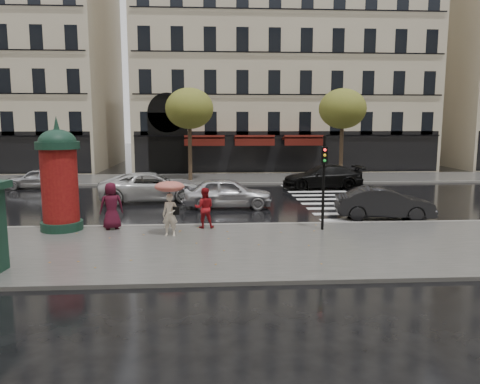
{
  "coord_description": "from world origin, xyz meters",
  "views": [
    {
      "loc": [
        -0.54,
        -15.65,
        4.23
      ],
      "look_at": [
        0.54,
        1.5,
        1.66
      ],
      "focal_mm": 35.0,
      "sensor_mm": 36.0,
      "label": 1
    }
  ],
  "objects": [
    {
      "name": "woman_umbrella",
      "position": [
        -2.03,
        1.17,
        1.49
      ],
      "size": [
        1.08,
        1.08,
        2.08
      ],
      "color": "#F0DEC6",
      "rests_on": "near_sidewalk"
    },
    {
      "name": "traffic_light",
      "position": [
        3.74,
        1.73,
        2.31
      ],
      "size": [
        0.25,
        0.35,
        3.62
      ],
      "color": "black",
      "rests_on": "near_sidewalk"
    },
    {
      "name": "car_white",
      "position": [
        -3.71,
        9.61,
        0.78
      ],
      "size": [
        5.92,
        3.33,
        1.56
      ],
      "primitive_type": "imported",
      "rotation": [
        0.0,
        0.0,
        1.71
      ],
      "color": "silver",
      "rests_on": "ground"
    },
    {
      "name": "bldg_far_corner",
      "position": [
        6.0,
        30.0,
        11.31
      ],
      "size": [
        26.0,
        14.0,
        22.9
      ],
      "color": "#B7A88C",
      "rests_on": "ground"
    },
    {
      "name": "woman_red",
      "position": [
        -0.8,
        2.4,
        0.91
      ],
      "size": [
        0.78,
        0.61,
        1.59
      ],
      "primitive_type": "imported",
      "rotation": [
        0.0,
        0.0,
        3.14
      ],
      "color": "maroon",
      "rests_on": "near_sidewalk"
    },
    {
      "name": "morris_column",
      "position": [
        -6.29,
        2.4,
        2.2
      ],
      "size": [
        1.62,
        1.62,
        4.35
      ],
      "color": "#123023",
      "rests_on": "near_sidewalk"
    },
    {
      "name": "near_sidewalk",
      "position": [
        0.0,
        -0.5,
        0.06
      ],
      "size": [
        90.0,
        7.0,
        0.12
      ],
      "primitive_type": "cube",
      "color": "#474744",
      "rests_on": "ground"
    },
    {
      "name": "far_sidewalk",
      "position": [
        0.0,
        19.0,
        0.06
      ],
      "size": [
        90.0,
        6.0,
        0.12
      ],
      "primitive_type": "cube",
      "color": "#474744",
      "rests_on": "ground"
    },
    {
      "name": "zebra_crossing",
      "position": [
        6.0,
        9.6,
        0.01
      ],
      "size": [
        3.6,
        11.75,
        0.01
      ],
      "primitive_type": "cube",
      "color": "silver",
      "rests_on": "ground"
    },
    {
      "name": "car_darkgrey",
      "position": [
        7.09,
        4.2,
        0.69
      ],
      "size": [
        4.36,
        2.03,
        1.38
      ],
      "primitive_type": "imported",
      "rotation": [
        0.0,
        0.0,
        1.43
      ],
      "color": "black",
      "rests_on": "ground"
    },
    {
      "name": "tree_far_left",
      "position": [
        -2.0,
        18.0,
        5.17
      ],
      "size": [
        3.4,
        3.4,
        6.64
      ],
      "color": "#38281C",
      "rests_on": "ground"
    },
    {
      "name": "man_burgundy",
      "position": [
        -4.39,
        2.4,
        1.03
      ],
      "size": [
        1.03,
        0.83,
        1.83
      ],
      "primitive_type": "imported",
      "rotation": [
        0.0,
        0.0,
        3.45
      ],
      "color": "#420D1D",
      "rests_on": "near_sidewalk"
    },
    {
      "name": "car_silver",
      "position": [
        0.3,
        7.32,
        0.76
      ],
      "size": [
        4.46,
        1.84,
        1.51
      ],
      "primitive_type": "imported",
      "rotation": [
        0.0,
        0.0,
        1.56
      ],
      "color": "silver",
      "rests_on": "ground"
    },
    {
      "name": "ground",
      "position": [
        0.0,
        0.0,
        0.0
      ],
      "size": [
        160.0,
        160.0,
        0.0
      ],
      "primitive_type": "plane",
      "color": "black",
      "rests_on": "ground"
    },
    {
      "name": "car_far_silver",
      "position": [
        -11.73,
        15.0,
        0.65
      ],
      "size": [
        3.87,
        1.72,
        1.29
      ],
      "primitive_type": "imported",
      "rotation": [
        0.0,
        0.0,
        -1.52
      ],
      "color": "#B7B7BC",
      "rests_on": "ground"
    },
    {
      "name": "near_kerb",
      "position": [
        0.0,
        3.0,
        0.07
      ],
      "size": [
        90.0,
        0.25,
        0.14
      ],
      "primitive_type": "cube",
      "color": "slate",
      "rests_on": "ground"
    },
    {
      "name": "far_kerb",
      "position": [
        0.0,
        16.0,
        0.07
      ],
      "size": [
        90.0,
        0.25,
        0.14
      ],
      "primitive_type": "cube",
      "color": "slate",
      "rests_on": "ground"
    },
    {
      "name": "tree_far_right",
      "position": [
        9.0,
        18.0,
        5.17
      ],
      "size": [
        3.4,
        3.4,
        6.64
      ],
      "color": "#38281C",
      "rests_on": "ground"
    },
    {
      "name": "car_black",
      "position": [
        6.65,
        13.87,
        0.74
      ],
      "size": [
        5.21,
        2.29,
        1.49
      ],
      "primitive_type": "imported",
      "rotation": [
        0.0,
        0.0,
        -1.53
      ],
      "color": "black",
      "rests_on": "ground"
    }
  ]
}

